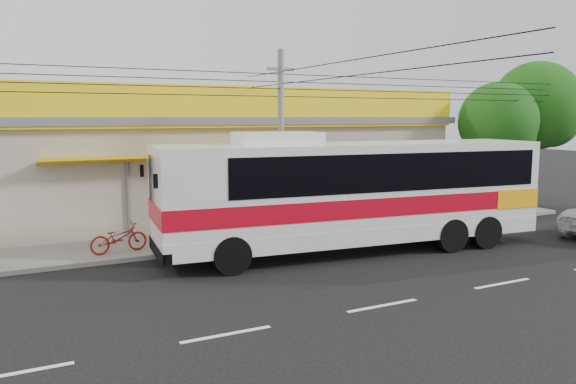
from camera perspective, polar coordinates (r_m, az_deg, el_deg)
name	(u,v)px	position (r m, az deg, el deg)	size (l,w,h in m)	color
ground	(329,279)	(15.95, 4.21, -8.82)	(120.00, 120.00, 0.00)	black
sidewalk	(247,236)	(21.14, -4.21, -4.49)	(30.00, 3.20, 0.15)	slate
lane_markings	(383,306)	(13.97, 9.59, -11.33)	(50.00, 0.12, 0.01)	silver
storefront_building	(200,166)	(25.97, -8.98, 2.67)	(22.60, 9.20, 5.70)	#A59C85
coach_bus	(360,188)	(18.90, 7.31, 0.44)	(13.34, 4.06, 4.05)	silver
motorbike_red	(119,238)	(18.98, -16.83, -4.48)	(0.64, 1.84, 0.97)	maroon
utility_pole	(281,84)	(20.01, -0.74, 10.91)	(34.00, 14.00, 6.85)	slate
tree_near	(539,109)	(30.78, 24.17, 7.71)	(4.36, 4.36, 7.23)	black
tree_far	(501,124)	(28.78, 20.79, 6.49)	(3.72, 3.72, 6.17)	black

